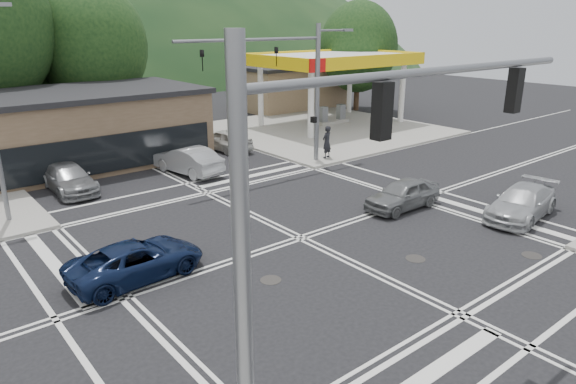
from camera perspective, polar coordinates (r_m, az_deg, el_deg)
ground at (r=20.21m, az=1.42°, el=-5.14°), size 120.00×120.00×0.00m
sidewalk_ne at (r=40.51m, az=3.83°, el=6.99°), size 16.00×16.00×0.15m
gas_station_canopy at (r=41.91m, az=5.09°, el=14.20°), size 12.32×8.34×5.75m
convenience_store at (r=50.91m, az=0.30°, el=11.45°), size 10.00×6.00×3.80m
tree_n_c at (r=40.27m, az=-20.87°, el=15.02°), size 7.60×7.60×10.87m
tree_n_e at (r=43.26m, az=-26.64°, el=15.33°), size 8.40×8.40×11.98m
tree_ne at (r=49.66m, az=7.84°, el=15.68°), size 7.20×7.20×9.99m
signal_mast_ne at (r=29.43m, az=1.44°, el=12.55°), size 11.65×0.30×8.00m
signal_mast_sw at (r=8.68m, az=4.69°, el=-1.59°), size 9.14×0.28×8.00m
car_blue_west at (r=17.71m, az=-16.51°, el=-7.29°), size 4.63×2.38×1.25m
car_grey_center at (r=23.74m, az=12.63°, el=-0.23°), size 3.94×1.63×1.34m
car_silver_east at (r=24.27m, az=24.55°, el=-1.07°), size 4.87×2.55×1.35m
car_queue_a at (r=29.10m, az=-11.09°, el=3.49°), size 2.33×4.77×1.51m
car_queue_b at (r=34.03m, az=-7.04°, el=5.79°), size 2.16×4.38×1.43m
car_northbound at (r=27.72m, az=-23.16°, el=1.38°), size 1.89×4.57×1.32m
pedestrian at (r=31.36m, az=4.33°, el=5.57°), size 0.80×0.62×1.96m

